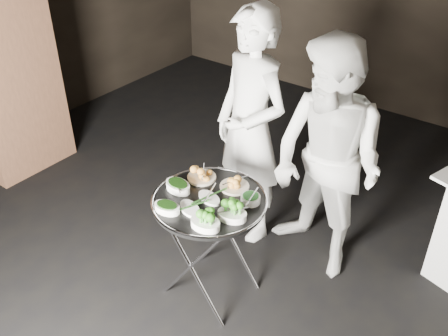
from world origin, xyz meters
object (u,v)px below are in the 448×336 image
Objects in this scene: tray_stand at (210,243)px; serving_tray at (209,201)px; waiter_right at (327,163)px; waiter_left at (250,129)px.

serving_tray reaches higher than tray_stand.
serving_tray is at bearing -104.29° from waiter_right.
tray_stand is 0.89m from waiter_left.
waiter_left reaches higher than tray_stand.
waiter_right is at bearing 15.66° from waiter_left.
waiter_right is at bearing 58.89° from serving_tray.
serving_tray is 0.84m from waiter_right.
tray_stand is 1.07× the size of serving_tray.
serving_tray is 0.42× the size of waiter_right.
waiter_left is (-0.20, 0.73, 0.47)m from tray_stand.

